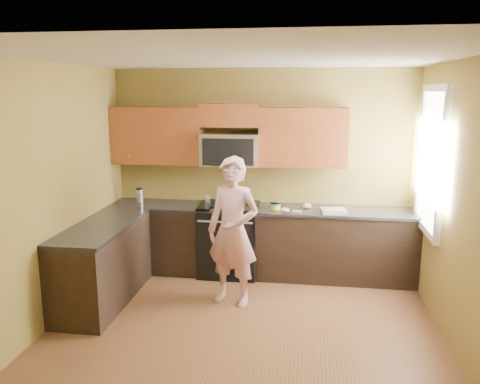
% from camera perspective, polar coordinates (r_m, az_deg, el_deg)
% --- Properties ---
extents(floor, '(4.00, 4.00, 0.00)m').
position_cam_1_polar(floor, '(5.02, 0.15, -16.75)').
color(floor, brown).
rests_on(floor, ground).
extents(ceiling, '(4.00, 4.00, 0.00)m').
position_cam_1_polar(ceiling, '(4.41, 0.16, 15.72)').
color(ceiling, white).
rests_on(ceiling, ground).
extents(wall_back, '(4.00, 0.00, 4.00)m').
position_cam_1_polar(wall_back, '(6.48, 2.64, 2.52)').
color(wall_back, brown).
rests_on(wall_back, ground).
extents(wall_front, '(4.00, 0.00, 4.00)m').
position_cam_1_polar(wall_front, '(2.66, -6.03, -11.63)').
color(wall_front, brown).
rests_on(wall_front, ground).
extents(wall_left, '(0.00, 4.00, 4.00)m').
position_cam_1_polar(wall_left, '(5.19, -22.26, -0.73)').
color(wall_left, brown).
rests_on(wall_left, ground).
extents(wall_right, '(0.00, 4.00, 4.00)m').
position_cam_1_polar(wall_right, '(4.69, 25.13, -2.26)').
color(wall_right, brown).
rests_on(wall_right, ground).
extents(cabinet_back_run, '(4.00, 0.60, 0.88)m').
position_cam_1_polar(cabinet_back_run, '(6.40, 2.30, -5.99)').
color(cabinet_back_run, black).
rests_on(cabinet_back_run, floor).
extents(cabinet_left_run, '(0.60, 1.60, 0.88)m').
position_cam_1_polar(cabinet_left_run, '(5.82, -15.98, -8.33)').
color(cabinet_left_run, black).
rests_on(cabinet_left_run, floor).
extents(countertop_back, '(4.00, 0.62, 0.04)m').
position_cam_1_polar(countertop_back, '(6.26, 2.32, -2.01)').
color(countertop_back, black).
rests_on(countertop_back, cabinet_back_run).
extents(countertop_left, '(0.62, 1.60, 0.04)m').
position_cam_1_polar(countertop_left, '(5.67, -16.15, -3.97)').
color(countertop_left, black).
rests_on(countertop_left, cabinet_left_run).
extents(stove, '(0.76, 0.65, 0.95)m').
position_cam_1_polar(stove, '(6.42, -1.30, -5.60)').
color(stove, black).
rests_on(stove, floor).
extents(microwave, '(0.76, 0.40, 0.42)m').
position_cam_1_polar(microwave, '(6.32, -1.15, 3.20)').
color(microwave, silver).
rests_on(microwave, wall_back).
extents(upper_cab_left, '(1.22, 0.33, 0.75)m').
position_cam_1_polar(upper_cab_left, '(6.58, -9.65, 3.39)').
color(upper_cab_left, brown).
rests_on(upper_cab_left, wall_back).
extents(upper_cab_right, '(1.12, 0.33, 0.75)m').
position_cam_1_polar(upper_cab_right, '(6.27, 7.42, 3.04)').
color(upper_cab_right, brown).
rests_on(upper_cab_right, wall_back).
extents(upper_cab_over_mw, '(0.76, 0.33, 0.30)m').
position_cam_1_polar(upper_cab_over_mw, '(6.28, -1.12, 9.12)').
color(upper_cab_over_mw, brown).
rests_on(upper_cab_over_mw, wall_back).
extents(window, '(0.06, 1.06, 1.66)m').
position_cam_1_polar(window, '(5.77, 21.84, 3.53)').
color(window, white).
rests_on(window, wall_right).
extents(woman, '(0.72, 0.58, 1.70)m').
position_cam_1_polar(woman, '(5.45, -0.84, -4.69)').
color(woman, '#DB6D7E').
rests_on(woman, floor).
extents(frying_pan, '(0.33, 0.46, 0.05)m').
position_cam_1_polar(frying_pan, '(6.06, -2.51, -2.00)').
color(frying_pan, black).
rests_on(frying_pan, stove).
extents(butter_tub, '(0.16, 0.16, 0.10)m').
position_cam_1_polar(butter_tub, '(6.17, 4.20, -2.06)').
color(butter_tub, yellow).
rests_on(butter_tub, countertop_back).
extents(toast_slice, '(0.13, 0.13, 0.01)m').
position_cam_1_polar(toast_slice, '(6.05, 6.76, -2.31)').
color(toast_slice, '#B27F47').
rests_on(toast_slice, countertop_back).
extents(napkin_a, '(0.13, 0.14, 0.06)m').
position_cam_1_polar(napkin_a, '(6.01, 5.38, -2.16)').
color(napkin_a, silver).
rests_on(napkin_a, countertop_back).
extents(napkin_b, '(0.15, 0.16, 0.07)m').
position_cam_1_polar(napkin_b, '(6.26, 7.94, -1.63)').
color(napkin_b, silver).
rests_on(napkin_b, countertop_back).
extents(dish_towel, '(0.33, 0.28, 0.05)m').
position_cam_1_polar(dish_towel, '(6.08, 11.04, -2.21)').
color(dish_towel, silver).
rests_on(dish_towel, countertop_back).
extents(travel_mug, '(0.11, 0.11, 0.19)m').
position_cam_1_polar(travel_mug, '(6.70, -11.79, -1.15)').
color(travel_mug, silver).
rests_on(travel_mug, countertop_back).
extents(glass_a, '(0.09, 0.09, 0.12)m').
position_cam_1_polar(glass_a, '(6.66, -11.80, -0.70)').
color(glass_a, silver).
rests_on(glass_a, countertop_back).
extents(glass_c, '(0.09, 0.09, 0.12)m').
position_cam_1_polar(glass_c, '(6.42, -3.91, -0.94)').
color(glass_c, silver).
rests_on(glass_c, countertop_back).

